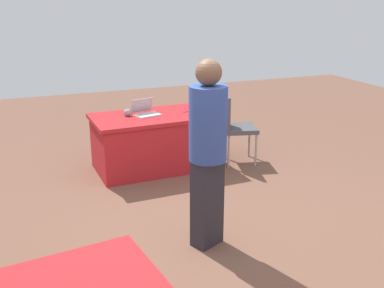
% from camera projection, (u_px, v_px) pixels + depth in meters
% --- Properties ---
extents(ground_plane, '(14.40, 14.40, 0.00)m').
position_uv_depth(ground_plane, '(189.00, 238.00, 4.53)').
color(ground_plane, brown).
extents(table_foreground, '(1.67, 0.94, 0.74)m').
position_uv_depth(table_foreground, '(155.00, 141.00, 6.21)').
color(table_foreground, '#AD1E23').
rests_on(table_foreground, ground).
extents(chair_near_front, '(0.53, 0.53, 0.96)m').
position_uv_depth(chair_near_front, '(235.00, 124.00, 6.37)').
color(chair_near_front, '#9E9993').
rests_on(chair_near_front, ground).
extents(person_presenter, '(0.45, 0.45, 1.76)m').
position_uv_depth(person_presenter, '(208.00, 146.00, 4.12)').
color(person_presenter, '#26262D').
rests_on(person_presenter, ground).
extents(laptop_silver, '(0.38, 0.36, 0.21)m').
position_uv_depth(laptop_silver, '(146.00, 112.00, 6.10)').
color(laptop_silver, silver).
rests_on(laptop_silver, table_foreground).
extents(yarn_ball, '(0.10, 0.10, 0.10)m').
position_uv_depth(yarn_ball, '(127.00, 112.00, 6.03)').
color(yarn_ball, gray).
rests_on(yarn_ball, table_foreground).
extents(scissors_red, '(0.18, 0.10, 0.01)m').
position_uv_depth(scissors_red, '(188.00, 111.00, 6.29)').
color(scissors_red, red).
rests_on(scissors_red, table_foreground).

